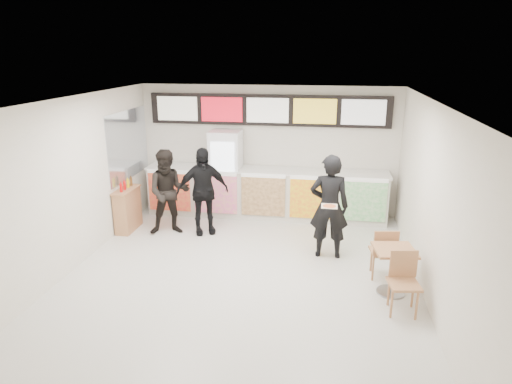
% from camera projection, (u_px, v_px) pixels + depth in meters
% --- Properties ---
extents(floor, '(7.00, 7.00, 0.00)m').
position_uv_depth(floor, '(240.00, 278.00, 7.85)').
color(floor, beige).
rests_on(floor, ground).
extents(ceiling, '(7.00, 7.00, 0.00)m').
position_uv_depth(ceiling, '(238.00, 101.00, 6.96)').
color(ceiling, white).
rests_on(ceiling, wall_back).
extents(wall_back, '(6.00, 0.00, 6.00)m').
position_uv_depth(wall_back, '(268.00, 150.00, 10.71)').
color(wall_back, silver).
rests_on(wall_back, floor).
extents(wall_left, '(0.00, 7.00, 7.00)m').
position_uv_depth(wall_left, '(69.00, 186.00, 7.86)').
color(wall_left, silver).
rests_on(wall_left, floor).
extents(wall_right, '(0.00, 7.00, 7.00)m').
position_uv_depth(wall_right, '(432.00, 204.00, 6.95)').
color(wall_right, silver).
rests_on(wall_right, floor).
extents(service_counter, '(5.56, 0.77, 1.14)m').
position_uv_depth(service_counter, '(265.00, 193.00, 10.60)').
color(service_counter, silver).
rests_on(service_counter, floor).
extents(menu_board, '(5.50, 0.14, 0.70)m').
position_uv_depth(menu_board, '(268.00, 110.00, 10.34)').
color(menu_board, black).
rests_on(menu_board, wall_back).
extents(drinks_fridge, '(0.70, 0.67, 2.00)m').
position_uv_depth(drinks_fridge, '(226.00, 173.00, 10.63)').
color(drinks_fridge, white).
rests_on(drinks_fridge, floor).
extents(mirror_panel, '(0.01, 2.00, 1.50)m').
position_uv_depth(mirror_panel, '(128.00, 145.00, 10.10)').
color(mirror_panel, '#B2B7BF').
rests_on(mirror_panel, wall_left).
extents(customer_main, '(0.73, 0.49, 1.97)m').
position_uv_depth(customer_main, '(329.00, 207.00, 8.41)').
color(customer_main, black).
rests_on(customer_main, floor).
extents(customer_left, '(1.05, 0.93, 1.82)m').
position_uv_depth(customer_left, '(169.00, 192.00, 9.52)').
color(customer_left, black).
rests_on(customer_left, floor).
extents(customer_mid, '(1.18, 0.87, 1.86)m').
position_uv_depth(customer_mid, '(203.00, 191.00, 9.53)').
color(customer_mid, black).
rests_on(customer_mid, floor).
extents(pizza_slice, '(0.36, 0.36, 0.02)m').
position_uv_depth(pizza_slice, '(329.00, 206.00, 7.93)').
color(pizza_slice, beige).
rests_on(pizza_slice, customer_main).
extents(cafe_table, '(0.71, 1.62, 0.92)m').
position_uv_depth(cafe_table, '(393.00, 263.00, 7.20)').
color(cafe_table, '#B57E52').
rests_on(cafe_table, floor).
extents(condiment_ledge, '(0.33, 0.82, 1.10)m').
position_uv_depth(condiment_ledge, '(128.00, 209.00, 9.83)').
color(condiment_ledge, '#B57E52').
rests_on(condiment_ledge, floor).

